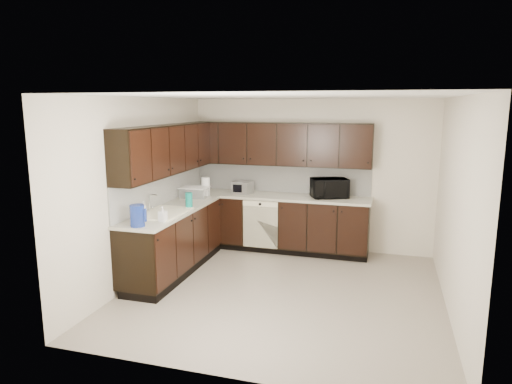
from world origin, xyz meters
TOP-DOWN VIEW (x-y plane):
  - floor at (0.00, 0.00)m, footprint 4.00×4.00m
  - ceiling at (0.00, 0.00)m, footprint 4.00×4.00m
  - wall_back at (0.00, 2.00)m, footprint 4.00×0.02m
  - wall_left at (-2.00, 0.00)m, footprint 0.02×4.00m
  - wall_right at (2.00, 0.00)m, footprint 0.02×4.00m
  - wall_front at (0.00, -2.00)m, footprint 4.00×0.02m
  - lower_cabinets at (-1.01, 1.11)m, footprint 3.00×2.80m
  - countertop at (-1.01, 1.11)m, footprint 3.03×2.83m
  - backsplash at (-1.22, 1.32)m, footprint 3.00×2.80m
  - upper_cabinets at (-1.10, 1.20)m, footprint 3.00×2.80m
  - dishwasher at (-0.70, 1.41)m, footprint 0.58×0.04m
  - sink at (-1.68, -0.01)m, footprint 0.54×0.82m
  - microwave at (0.35, 1.74)m, footprint 0.66×0.57m
  - soap_bottle_a at (-1.48, -0.40)m, footprint 0.10×0.10m
  - soap_bottle_b at (-1.83, -0.25)m, footprint 0.09×0.09m
  - toaster_oven at (-1.09, 1.69)m, footprint 0.37×0.31m
  - storage_bin at (-1.73, 1.14)m, footprint 0.45×0.35m
  - blue_pitcher at (-1.66, -0.70)m, footprint 0.22×0.22m
  - teal_tumbler at (-1.48, 0.40)m, footprint 0.10×0.10m
  - paper_towel_roll at (-1.62, 1.35)m, footprint 0.15×0.15m

SIDE VIEW (x-z plane):
  - floor at x=0.00m, z-range 0.00..0.00m
  - lower_cabinets at x=-1.01m, z-range -0.04..0.86m
  - dishwasher at x=-0.70m, z-range 0.16..0.94m
  - sink at x=-1.68m, z-range 0.67..1.09m
  - countertop at x=-1.01m, z-range 0.90..0.94m
  - storage_bin at x=-1.73m, z-range 0.94..1.10m
  - soap_bottle_a at x=-1.48m, z-range 0.94..1.14m
  - toaster_oven at x=-1.09m, z-range 0.94..1.14m
  - soap_bottle_b at x=-1.83m, z-range 0.94..1.15m
  - teal_tumbler at x=-1.48m, z-range 0.94..1.16m
  - blue_pitcher at x=-1.66m, z-range 0.94..1.21m
  - paper_towel_roll at x=-1.62m, z-range 0.94..1.24m
  - microwave at x=0.35m, z-range 0.94..1.25m
  - backsplash at x=-1.22m, z-range 0.94..1.42m
  - wall_back at x=0.00m, z-range 0.00..2.50m
  - wall_left at x=-2.00m, z-range 0.00..2.50m
  - wall_right at x=2.00m, z-range 0.00..2.50m
  - wall_front at x=0.00m, z-range 0.00..2.50m
  - upper_cabinets at x=-1.10m, z-range 1.42..2.12m
  - ceiling at x=0.00m, z-range 2.50..2.50m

